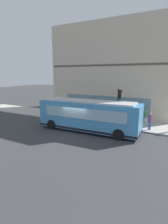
% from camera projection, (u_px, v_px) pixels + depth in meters
% --- Properties ---
extents(ground, '(120.00, 120.00, 0.00)m').
position_uv_depth(ground, '(78.00, 131.00, 17.71)').
color(ground, '#38383A').
extents(sidewalk_curb, '(4.26, 40.00, 0.15)m').
position_uv_depth(sidewalk_curb, '(97.00, 120.00, 21.77)').
color(sidewalk_curb, '#B2ADA3').
rests_on(sidewalk_curb, ground).
extents(building_corner, '(8.17, 16.36, 12.13)m').
position_uv_depth(building_corner, '(115.00, 71.00, 25.85)').
color(building_corner, beige).
rests_on(building_corner, ground).
extents(city_bus_nearside, '(2.89, 10.12, 3.07)m').
position_uv_depth(city_bus_nearside, '(88.00, 116.00, 17.56)').
color(city_bus_nearside, '#3F8CC6').
rests_on(city_bus_nearside, ground).
extents(traffic_light_near_corner, '(0.32, 0.49, 3.96)m').
position_uv_depth(traffic_light_near_corner, '(119.00, 101.00, 18.32)').
color(traffic_light_near_corner, black).
rests_on(traffic_light_near_corner, sidewalk_curb).
extents(fire_hydrant, '(0.35, 0.35, 0.74)m').
position_uv_depth(fire_hydrant, '(122.00, 120.00, 19.97)').
color(fire_hydrant, gold).
rests_on(fire_hydrant, sidewalk_curb).
extents(pedestrian_near_hydrant, '(0.32, 0.32, 1.75)m').
position_uv_depth(pedestrian_near_hydrant, '(150.00, 120.00, 17.49)').
color(pedestrian_near_hydrant, '#3359A5').
rests_on(pedestrian_near_hydrant, sidewalk_curb).
extents(pedestrian_near_building_entrance, '(0.32, 0.32, 1.56)m').
position_uv_depth(pedestrian_near_building_entrance, '(146.00, 116.00, 19.61)').
color(pedestrian_near_building_entrance, silver).
rests_on(pedestrian_near_building_entrance, sidewalk_curb).
extents(newspaper_vending_box, '(0.44, 0.42, 0.90)m').
position_uv_depth(newspaper_vending_box, '(132.00, 123.00, 18.55)').
color(newspaper_vending_box, '#197233').
rests_on(newspaper_vending_box, sidewalk_curb).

